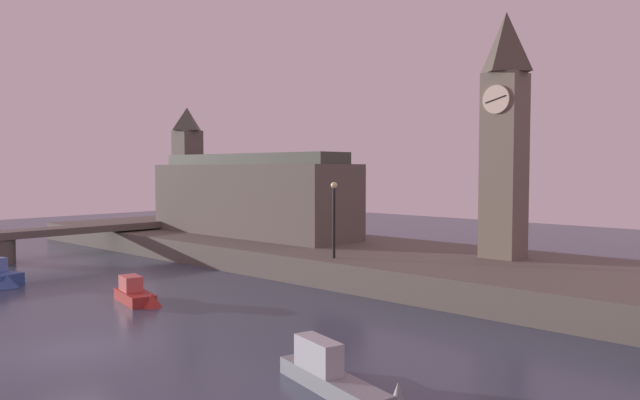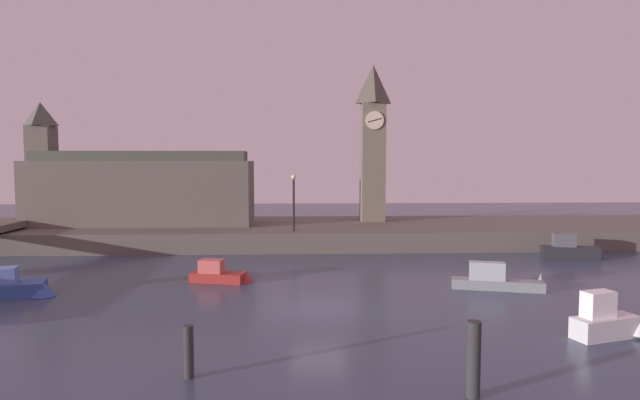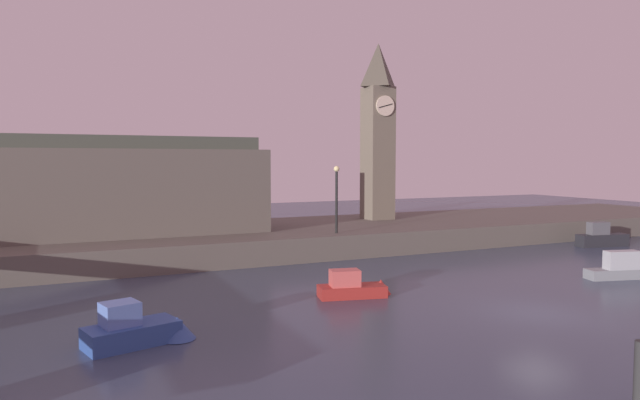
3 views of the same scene
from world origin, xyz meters
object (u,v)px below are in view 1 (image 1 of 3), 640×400
Objects in this scene: parliament_hall at (246,194)px; streetlamp at (334,211)px; boat_dinghy_red at (138,295)px; boat_cruiser_grey at (340,379)px; clock_tower at (505,131)px.

parliament_hall is 13.87m from streetlamp.
boat_cruiser_grey is at bearing -9.06° from boat_dinghy_red.
streetlamp is 16.89m from boat_cruiser_grey.
clock_tower is 3.20× the size of streetlamp.
clock_tower is at bearing 57.00° from boat_dinghy_red.
boat_cruiser_grey is (4.28, -18.73, -8.05)m from clock_tower.
clock_tower is 20.29m from parliament_hall.
parliament_hall reaches higher than boat_dinghy_red.
parliament_hall is at bearing 144.84° from boat_cruiser_grey.
parliament_hall is 4.27× the size of streetlamp.
parliament_hall is at bearing 159.98° from streetlamp.
clock_tower is 20.83m from boat_cruiser_grey.
boat_dinghy_red is at bearing -57.79° from parliament_hall.
clock_tower reaches higher than boat_cruiser_grey.
streetlamp is (13.03, -4.74, -0.41)m from parliament_hall.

